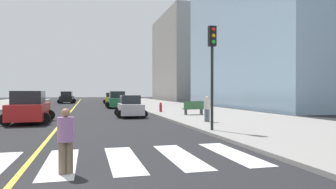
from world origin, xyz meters
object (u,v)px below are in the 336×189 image
(pedestrian_crossing, at_px, (66,138))
(car_yellow_fifth, at_px, (111,99))
(car_black_nearest, at_px, (67,98))
(car_green_second, at_px, (117,100))
(park_bench, at_px, (194,108))
(car_red_third, at_px, (29,108))
(car_silver_fourth, at_px, (130,107))
(pedestrian_waiting_east, at_px, (207,108))
(fire_hydrant, at_px, (161,107))
(traffic_light_near_corner, at_px, (212,57))

(pedestrian_crossing, bearing_deg, car_yellow_fifth, -111.82)
(car_black_nearest, distance_m, car_green_second, 19.10)
(park_bench, height_order, pedestrian_crossing, pedestrian_crossing)
(car_red_third, bearing_deg, pedestrian_crossing, -77.69)
(car_silver_fourth, bearing_deg, car_red_third, 26.78)
(car_black_nearest, bearing_deg, car_green_second, -65.93)
(pedestrian_waiting_east, relative_size, fire_hydrant, 1.81)
(car_green_second, relative_size, pedestrian_waiting_east, 2.93)
(traffic_light_near_corner, height_order, pedestrian_crossing, traffic_light_near_corner)
(pedestrian_crossing, xyz_separation_m, fire_hydrant, (7.18, 20.37, -0.33))
(car_green_second, xyz_separation_m, park_bench, (4.93, -14.76, -0.29))
(pedestrian_waiting_east, bearing_deg, car_silver_fourth, 165.68)
(car_green_second, distance_m, car_red_third, 18.75)
(car_green_second, bearing_deg, car_red_third, 68.64)
(pedestrian_waiting_east, bearing_deg, park_bench, 124.18)
(park_bench, bearing_deg, car_green_second, 20.25)
(car_black_nearest, bearing_deg, pedestrian_waiting_east, -71.89)
(car_black_nearest, xyz_separation_m, traffic_light_near_corner, (9.44, -42.55, 2.79))
(car_silver_fourth, relative_size, pedestrian_crossing, 2.41)
(car_yellow_fifth, height_order, pedestrian_crossing, car_yellow_fifth)
(pedestrian_crossing, bearing_deg, car_black_nearest, -102.90)
(car_red_third, xyz_separation_m, car_yellow_fifth, (7.52, 31.63, -0.11))
(traffic_light_near_corner, relative_size, pedestrian_waiting_east, 3.20)
(pedestrian_crossing, xyz_separation_m, pedestrian_waiting_east, (7.86, 10.36, 0.13))
(car_black_nearest, height_order, fire_hydrant, car_black_nearest)
(car_yellow_fifth, distance_m, pedestrian_crossing, 45.63)
(park_bench, xyz_separation_m, fire_hydrant, (-1.86, 4.06, -0.11))
(car_silver_fourth, xyz_separation_m, pedestrian_waiting_east, (3.96, -6.79, 0.22))
(car_red_third, distance_m, car_silver_fourth, 7.81)
(pedestrian_crossing, bearing_deg, pedestrian_waiting_east, -143.51)
(fire_hydrant, bearing_deg, car_black_nearest, 109.54)
(car_silver_fourth, bearing_deg, pedestrian_crossing, 78.43)
(car_green_second, relative_size, pedestrian_crossing, 2.87)
(car_black_nearest, xyz_separation_m, car_yellow_fifth, (7.29, -3.42, -0.10))
(car_black_nearest, relative_size, car_silver_fourth, 1.18)
(traffic_light_near_corner, relative_size, park_bench, 2.84)
(car_green_second, xyz_separation_m, car_silver_fourth, (-0.22, -13.92, -0.15))
(car_green_second, relative_size, fire_hydrant, 5.30)
(car_silver_fourth, height_order, car_yellow_fifth, car_yellow_fifth)
(car_green_second, height_order, fire_hydrant, car_green_second)
(car_yellow_fifth, relative_size, park_bench, 2.31)
(car_black_nearest, distance_m, pedestrian_waiting_east, 39.95)
(car_silver_fourth, height_order, park_bench, car_silver_fourth)
(car_black_nearest, height_order, pedestrian_waiting_east, car_black_nearest)
(car_green_second, xyz_separation_m, fire_hydrant, (3.06, -10.70, -0.40))
(car_red_third, bearing_deg, car_silver_fourth, 25.01)
(traffic_light_near_corner, bearing_deg, car_yellow_fifth, -86.86)
(car_black_nearest, xyz_separation_m, car_red_third, (-0.23, -35.05, 0.02))
(car_silver_fourth, relative_size, fire_hydrant, 4.45)
(car_yellow_fifth, bearing_deg, park_bench, 100.60)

